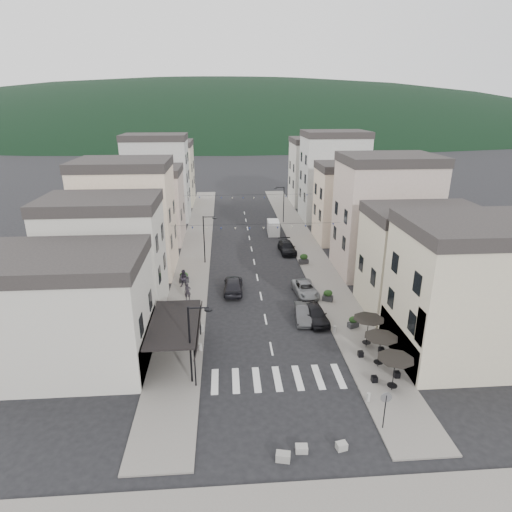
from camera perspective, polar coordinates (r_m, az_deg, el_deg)
The scene contains 33 objects.
ground at distance 30.57m, azimuth 3.33°, elevation -18.21°, with size 700.00×700.00×0.00m, color black.
sidewalk_left at distance 59.04m, azimuth -7.94°, elevation 1.13°, with size 4.00×76.00×0.12m, color slate.
sidewalk_right at distance 59.91m, azimuth 6.52°, elevation 1.47°, with size 4.00×76.00×0.12m, color slate.
hill_backdrop at distance 324.39m, azimuth -3.78°, elevation 16.50°, with size 640.00×360.00×70.00m, color black.
boutique_building at distance 34.58m, azimuth -24.35°, elevation -7.46°, with size 12.00×8.00×8.00m, color beige.
bistro_building at distance 35.89m, azimuth 26.32°, elevation -5.01°, with size 10.00×8.00×10.00m, color beige.
boutique_awning at distance 33.05m, azimuth -10.43°, elevation -8.90°, with size 3.77×7.50×3.28m.
buildings_row_left at distance 63.84m, azimuth -14.24°, elevation 7.78°, with size 10.20×54.16×14.00m.
buildings_row_right at distance 64.26m, azimuth 12.20°, elevation 8.19°, with size 10.20×54.16×14.50m.
cafe_terrace at distance 33.24m, azimuth 16.29°, elevation -10.74°, with size 2.50×8.10×2.53m.
streetlamp_left_near at distance 30.03m, azimuth -8.31°, elevation -10.64°, with size 1.70×0.56×6.00m.
streetlamp_left_far at distance 52.13m, azimuth -6.66°, elevation 2.85°, with size 1.70×0.56×6.00m.
streetlamp_right_far at distance 70.11m, azimuth 3.50°, elevation 7.37°, with size 1.70×0.56×6.00m.
traffic_sign at distance 28.01m, azimuth 16.90°, elevation -18.27°, with size 0.70×0.07×2.70m.
bollards at distance 34.80m, azimuth 2.16°, elevation -12.10°, with size 11.66×10.26×0.60m.
bunting_near at distance 47.81m, azimuth 0.07°, elevation 3.86°, with size 19.00×0.28×0.62m.
bunting_far at distance 63.31m, azimuth -1.02°, elevation 7.85°, with size 19.00×0.28×0.62m.
parked_car_a at distance 39.42m, azimuth 7.90°, elevation -7.64°, with size 1.79×4.44×1.51m, color black.
parked_car_b at distance 39.56m, azimuth 6.32°, elevation -7.61°, with size 1.40×4.02×1.33m, color #363638.
parked_car_c at distance 44.52m, azimuth 6.59°, elevation -4.39°, with size 2.15×4.65×1.29m, color gray.
parked_car_d at distance 56.68m, azimuth 4.16°, elevation 1.16°, with size 1.99×4.88×1.42m, color black.
parked_car_e at distance 44.82m, azimuth -3.05°, elevation -3.85°, with size 1.95×4.85×1.65m, color black.
delivery_van at distance 64.82m, azimuth 2.32°, elevation 3.88°, with size 1.86×4.33×2.04m.
pedestrian_a at distance 43.29m, azimuth -9.10°, elevation -4.72°, with size 0.65×0.42×1.77m, color black.
pedestrian_b at distance 46.25m, azimuth -9.56°, elevation -2.98°, with size 0.95×0.74×1.95m, color #26202B.
concrete_block_a at distance 26.30m, azimuth 3.63°, elevation -25.15°, with size 0.80×0.50×0.50m, color gray.
concrete_block_b at distance 27.30m, azimuth 11.34°, elevation -23.59°, with size 0.60×0.45×0.45m, color gray.
concrete_block_c at distance 26.87m, azimuth 6.09°, elevation -24.18°, with size 0.70×0.50×0.40m, color gray.
planter_la at distance 40.89m, azimuth -10.14°, elevation -6.89°, with size 1.08×0.84×1.07m.
planter_lb at distance 47.66m, azimuth -9.57°, elevation -2.81°, with size 1.05×0.59×1.17m.
planter_ra at distance 38.91m, azimuth 12.84°, elevation -8.57°, with size 1.06×0.82×1.05m.
planter_rb at distance 43.29m, azimuth 9.56°, elevation -5.22°, with size 1.18×0.93×1.16m.
planter_rc at distance 52.62m, azimuth 6.38°, elevation -0.39°, with size 1.23×0.87×1.25m.
Camera 1 is at (-3.46, -23.82, 18.84)m, focal length 30.00 mm.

